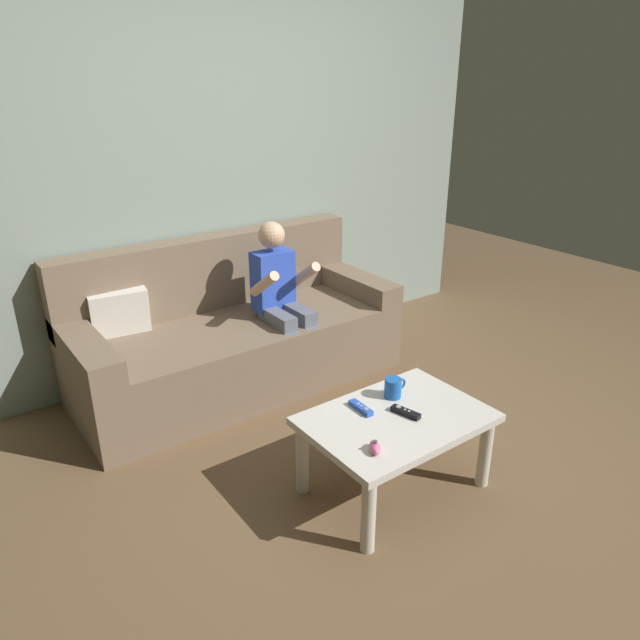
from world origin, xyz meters
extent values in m
plane|color=brown|center=(0.00, 0.00, 0.00)|extent=(8.04, 8.04, 0.00)
cube|color=gray|center=(0.00, 1.89, 1.25)|extent=(4.02, 0.05, 2.50)
cube|color=#75604C|center=(-0.23, 1.44, 0.21)|extent=(1.97, 0.80, 0.42)
cube|color=#75604C|center=(-0.23, 1.76, 0.65)|extent=(1.97, 0.16, 0.46)
cube|color=#75604C|center=(-1.13, 1.44, 0.49)|extent=(0.18, 0.80, 0.13)
cube|color=#75604C|center=(0.66, 1.44, 0.49)|extent=(0.18, 0.80, 0.13)
cube|color=silver|center=(-0.86, 1.68, 0.55)|extent=(0.34, 0.18, 0.26)
cylinder|color=slate|center=(-0.07, 1.10, 0.21)|extent=(0.08, 0.08, 0.42)
cylinder|color=slate|center=(0.07, 1.10, 0.21)|extent=(0.08, 0.08, 0.42)
cube|color=slate|center=(-0.07, 1.25, 0.46)|extent=(0.09, 0.30, 0.09)
cube|color=slate|center=(0.07, 1.25, 0.46)|extent=(0.09, 0.30, 0.09)
cube|color=blue|center=(0.00, 1.40, 0.64)|extent=(0.24, 0.14, 0.37)
cylinder|color=#DBAA87|center=(-0.14, 1.27, 0.69)|extent=(0.06, 0.27, 0.21)
cylinder|color=#DBAA87|center=(0.14, 1.27, 0.69)|extent=(0.06, 0.27, 0.21)
sphere|color=#DBAA87|center=(0.00, 1.40, 0.92)|extent=(0.16, 0.16, 0.16)
cube|color=beige|center=(-0.15, 0.13, 0.37)|extent=(0.81, 0.56, 0.04)
cylinder|color=beige|center=(-0.51, -0.10, 0.18)|extent=(0.06, 0.06, 0.35)
cylinder|color=beige|center=(0.20, -0.10, 0.18)|extent=(0.06, 0.06, 0.35)
cylinder|color=beige|center=(-0.51, 0.36, 0.18)|extent=(0.06, 0.06, 0.35)
cylinder|color=beige|center=(0.20, 0.36, 0.18)|extent=(0.06, 0.06, 0.35)
cube|color=blue|center=(-0.25, 0.26, 0.40)|extent=(0.04, 0.14, 0.02)
cylinder|color=#99999E|center=(-0.25, 0.22, 0.41)|extent=(0.02, 0.02, 0.00)
cylinder|color=silver|center=(-0.25, 0.26, 0.41)|extent=(0.01, 0.01, 0.00)
cylinder|color=silver|center=(-0.25, 0.28, 0.41)|extent=(0.01, 0.01, 0.00)
ellipsoid|color=pink|center=(-0.41, -0.01, 0.41)|extent=(0.08, 0.10, 0.04)
cylinder|color=#4C4C51|center=(-0.41, -0.01, 0.43)|extent=(0.02, 0.02, 0.01)
cube|color=black|center=(-0.11, 0.11, 0.40)|extent=(0.07, 0.14, 0.02)
cylinder|color=#99999E|center=(-0.12, 0.15, 0.41)|extent=(0.02, 0.02, 0.00)
cylinder|color=silver|center=(-0.11, 0.12, 0.41)|extent=(0.01, 0.01, 0.00)
cylinder|color=silver|center=(-0.11, 0.10, 0.41)|extent=(0.01, 0.01, 0.00)
cylinder|color=#1959B2|center=(-0.05, 0.27, 0.44)|extent=(0.08, 0.08, 0.09)
torus|color=#1959B2|center=(0.00, 0.27, 0.44)|extent=(0.06, 0.01, 0.06)
camera|label=1|loc=(-1.76, -1.49, 1.80)|focal=33.05mm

